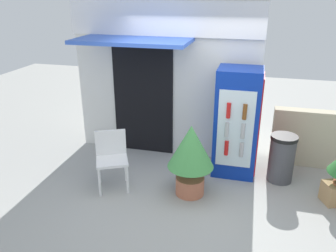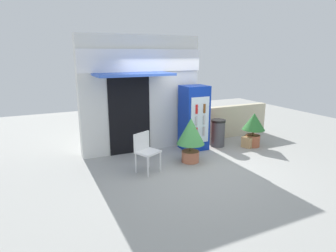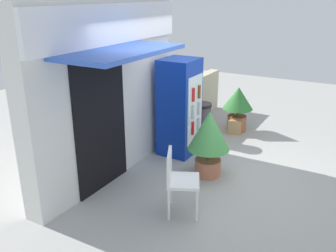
{
  "view_description": "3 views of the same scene",
  "coord_description": "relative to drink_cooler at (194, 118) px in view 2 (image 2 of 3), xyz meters",
  "views": [
    {
      "loc": [
        0.91,
        -4.27,
        2.9
      ],
      "look_at": [
        -0.3,
        0.38,
        0.96
      ],
      "focal_mm": 36.52,
      "sensor_mm": 36.0,
      "label": 1
    },
    {
      "loc": [
        -3.22,
        -5.67,
        2.61
      ],
      "look_at": [
        -0.41,
        0.32,
        0.92
      ],
      "focal_mm": 30.4,
      "sensor_mm": 36.0,
      "label": 2
    },
    {
      "loc": [
        -4.98,
        -2.02,
        2.88
      ],
      "look_at": [
        -0.52,
        0.52,
        0.99
      ],
      "focal_mm": 39.13,
      "sensor_mm": 36.0,
      "label": 3
    }
  ],
  "objects": [
    {
      "name": "stone_boundary_wall",
      "position": [
        1.81,
        0.58,
        -0.39
      ],
      "size": [
        2.44,
        0.22,
        1.0
      ],
      "primitive_type": "cube",
      "color": "beige",
      "rests_on": "ground"
    },
    {
      "name": "potted_plant_curbside",
      "position": [
        1.64,
        -0.55,
        -0.28
      ],
      "size": [
        0.65,
        0.65,
        0.98
      ],
      "color": "#AD5B3D",
      "rests_on": "ground"
    },
    {
      "name": "drink_cooler",
      "position": [
        0.0,
        0.0,
        0.0
      ],
      "size": [
        0.7,
        0.67,
        1.78
      ],
      "color": "#0C2D9E",
      "rests_on": "ground"
    },
    {
      "name": "cardboard_box",
      "position": [
        1.49,
        -0.55,
        -0.73
      ],
      "size": [
        0.41,
        0.39,
        0.31
      ],
      "primitive_type": "cube",
      "rotation": [
        0.0,
        0.0,
        0.38
      ],
      "color": "tan",
      "rests_on": "ground"
    },
    {
      "name": "ground",
      "position": [
        -0.7,
        -0.97,
        -0.89
      ],
      "size": [
        16.0,
        16.0,
        0.0
      ],
      "primitive_type": "plane",
      "color": "#A3A39E"
    },
    {
      "name": "plastic_chair",
      "position": [
        -1.8,
        -0.93,
        -0.35
      ],
      "size": [
        0.61,
        0.59,
        0.9
      ],
      "color": "white",
      "rests_on": "ground"
    },
    {
      "name": "storefront_building",
      "position": [
        -1.35,
        0.56,
        0.7
      ],
      "size": [
        3.3,
        1.25,
        3.08
      ],
      "color": "silver",
      "rests_on": "ground"
    },
    {
      "name": "potted_plant_near_shop",
      "position": [
        -0.59,
        -0.85,
        -0.2
      ],
      "size": [
        0.68,
        0.68,
        1.11
      ],
      "color": "#BC6B4C",
      "rests_on": "ground"
    },
    {
      "name": "trash_bin",
      "position": [
        0.74,
        -0.1,
        -0.5
      ],
      "size": [
        0.42,
        0.42,
        0.78
      ],
      "color": "#47474C",
      "rests_on": "ground"
    }
  ]
}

